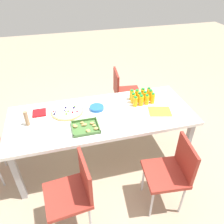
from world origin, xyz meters
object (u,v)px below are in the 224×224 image
object	(u,v)px
chair_far_right	(74,190)
juice_bottle_5	(145,97)
chair_far_left	(172,170)
snack_tray	(86,127)
juice_bottle_10	(141,100)
fruit_pizza	(67,111)
napkin_stack	(39,113)
paper_folder	(160,111)
juice_bottle_0	(149,93)
juice_bottle_4	(150,95)
juice_bottle_9	(147,100)
juice_bottle_1	(143,94)
cardboard_tube	(26,118)
party_table	(102,119)
juice_bottle_11	(135,102)
juice_bottle_2	(137,95)
juice_bottle_3	(132,95)
juice_bottle_8	(153,98)
juice_bottle_6	(140,98)
juice_bottle_7	(133,98)
plate_stack	(97,108)
chair_near_left	(123,91)

from	to	relation	value
chair_far_right	juice_bottle_5	distance (m)	1.41
chair_far_left	snack_tray	bearing A→B (deg)	58.03
juice_bottle_10	fruit_pizza	size ratio (longest dim) A/B	0.38
napkin_stack	paper_folder	distance (m)	1.42
juice_bottle_0	chair_far_right	bearing A→B (deg)	42.01
juice_bottle_4	juice_bottle_9	distance (m)	0.11
juice_bottle_1	paper_folder	xyz separation A→B (m)	(-0.09, 0.34, -0.06)
juice_bottle_9	cardboard_tube	size ratio (longest dim) A/B	0.77
party_table	juice_bottle_11	bearing A→B (deg)	-170.25
juice_bottle_5	cardboard_tube	xyz separation A→B (m)	(1.41, 0.13, 0.02)
fruit_pizza	juice_bottle_10	bearing A→B (deg)	174.60
juice_bottle_1	party_table	bearing A→B (deg)	21.02
juice_bottle_2	juice_bottle_3	size ratio (longest dim) A/B	0.95
juice_bottle_8	snack_tray	bearing A→B (deg)	17.44
juice_bottle_4	snack_tray	size ratio (longest dim) A/B	0.50
paper_folder	juice_bottle_4	bearing A→B (deg)	-87.11
juice_bottle_10	snack_tray	bearing A→B (deg)	20.38
party_table	juice_bottle_5	world-z (taller)	juice_bottle_5
juice_bottle_3	juice_bottle_6	xyz separation A→B (m)	(-0.08, 0.08, -0.00)
chair_far_right	juice_bottle_0	distance (m)	1.51
juice_bottle_10	juice_bottle_7	bearing A→B (deg)	-45.92
plate_stack	paper_folder	world-z (taller)	plate_stack
juice_bottle_6	juice_bottle_8	size ratio (longest dim) A/B	0.93
juice_bottle_9	plate_stack	size ratio (longest dim) A/B	0.78
juice_bottle_10	juice_bottle_8	bearing A→B (deg)	-177.50
chair_far_left	party_table	bearing A→B (deg)	40.24
chair_near_left	plate_stack	bearing A→B (deg)	-31.99
juice_bottle_3	paper_folder	xyz separation A→B (m)	(-0.24, 0.34, -0.06)
juice_bottle_11	snack_tray	size ratio (longest dim) A/B	0.46
juice_bottle_9	fruit_pizza	size ratio (longest dim) A/B	0.35
juice_bottle_3	paper_folder	size ratio (longest dim) A/B	0.54
juice_bottle_1	juice_bottle_2	xyz separation A→B (m)	(0.08, 0.00, -0.00)
paper_folder	juice_bottle_0	bearing A→B (deg)	-88.29
juice_bottle_8	paper_folder	world-z (taller)	juice_bottle_8
juice_bottle_1	cardboard_tube	world-z (taller)	cardboard_tube
chair_far_left	juice_bottle_7	size ratio (longest dim) A/B	6.07
chair_far_right	juice_bottle_3	world-z (taller)	juice_bottle_3
chair_far_left	juice_bottle_6	distance (m)	0.98
juice_bottle_10	chair_far_left	bearing A→B (deg)	91.63
snack_tray	juice_bottle_8	bearing A→B (deg)	-162.56
party_table	chair_near_left	distance (m)	0.99
chair_far_left	napkin_stack	bearing A→B (deg)	57.30
fruit_pizza	plate_stack	distance (m)	0.35
chair_far_right	paper_folder	bearing A→B (deg)	-65.14
juice_bottle_2	juice_bottle_5	world-z (taller)	juice_bottle_5
juice_bottle_2	juice_bottle_11	distance (m)	0.17
chair_far_left	juice_bottle_0	distance (m)	1.06
juice_bottle_8	napkin_stack	size ratio (longest dim) A/B	0.96
chair_near_left	juice_bottle_11	size ratio (longest dim) A/B	6.29
chair_far_left	napkin_stack	size ratio (longest dim) A/B	5.53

